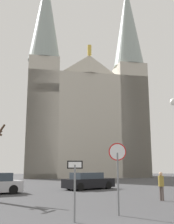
{
  "coord_description": "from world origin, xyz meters",
  "views": [
    {
      "loc": [
        -1.28,
        -7.35,
        1.97
      ],
      "look_at": [
        0.31,
        20.43,
        7.49
      ],
      "focal_mm": 43.3,
      "sensor_mm": 36.0,
      "label": 1
    }
  ],
  "objects": [
    {
      "name": "parked_car_near_black",
      "position": [
        0.16,
        16.12,
        0.66
      ],
      "size": [
        4.63,
        3.94,
        1.39
      ],
      "color": "black",
      "rests_on": "ground"
    },
    {
      "name": "pedestrian_walking",
      "position": [
        3.89,
        8.38,
        0.96
      ],
      "size": [
        0.32,
        0.32,
        1.6
      ],
      "color": "#594C47",
      "rests_on": "ground"
    },
    {
      "name": "one_way_arrow_sign",
      "position": [
        -1.15,
        2.74,
        1.37
      ],
      "size": [
        0.57,
        0.08,
        2.14
      ],
      "color": "slate",
      "rests_on": "ground"
    },
    {
      "name": "cathedral",
      "position": [
        1.17,
        39.81,
        12.17
      ],
      "size": [
        21.66,
        13.8,
        37.08
      ],
      "color": "#BCB5A5",
      "rests_on": "ground"
    },
    {
      "name": "stop_sign",
      "position": [
        0.64,
        3.97,
        2.01
      ],
      "size": [
        0.73,
        0.13,
        2.9
      ],
      "color": "slate",
      "rests_on": "ground"
    }
  ]
}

